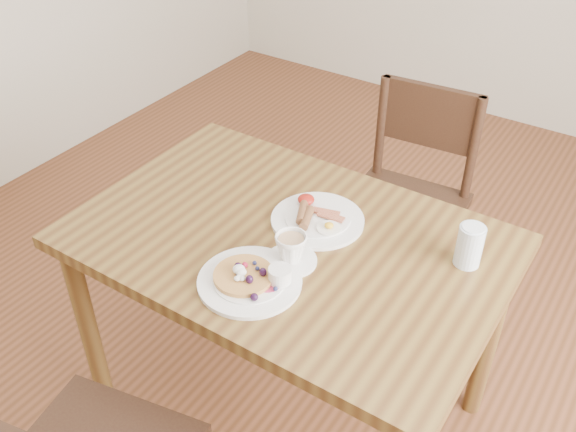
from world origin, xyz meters
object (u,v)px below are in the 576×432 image
at_px(pancake_plate, 252,279).
at_px(teacup_saucer, 291,250).
at_px(water_glass, 470,246).
at_px(dining_table, 288,263).
at_px(breakfast_plate, 316,218).
at_px(chair_far, 409,194).

bearing_deg(pancake_plate, teacup_saucer, 72.94).
bearing_deg(teacup_saucer, water_glass, 32.77).
height_order(dining_table, pancake_plate, pancake_plate).
bearing_deg(water_glass, dining_table, -160.29).
xyz_separation_m(teacup_saucer, water_glass, (0.39, 0.25, 0.02)).
relative_size(breakfast_plate, teacup_saucer, 1.93).
distance_m(dining_table, water_glass, 0.51).
relative_size(chair_far, breakfast_plate, 3.26).
xyz_separation_m(dining_table, water_glass, (0.46, 0.16, 0.16)).
relative_size(dining_table, pancake_plate, 4.44).
height_order(dining_table, breakfast_plate, breakfast_plate).
distance_m(chair_far, breakfast_plate, 0.69).
distance_m(dining_table, pancake_plate, 0.24).
bearing_deg(breakfast_plate, dining_table, -106.59).
distance_m(pancake_plate, water_glass, 0.58).
bearing_deg(dining_table, pancake_plate, -82.24).
distance_m(breakfast_plate, teacup_saucer, 0.20).
height_order(chair_far, teacup_saucer, chair_far).
height_order(breakfast_plate, teacup_saucer, teacup_saucer).
bearing_deg(chair_far, teacup_saucer, 85.72).
bearing_deg(water_glass, pancake_plate, -138.73).
bearing_deg(dining_table, chair_far, 85.15).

